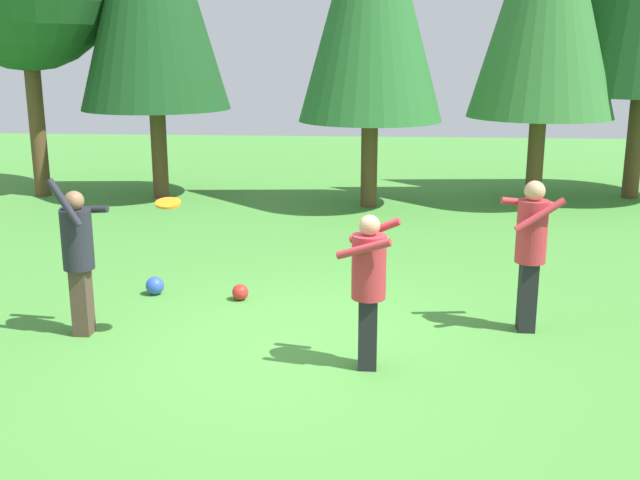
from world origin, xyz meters
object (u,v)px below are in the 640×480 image
(person_bystander, at_px, (531,243))
(person_catcher, at_px, (369,279))
(frisbee, at_px, (168,203))
(ball_blue, at_px, (155,286))
(ball_red, at_px, (240,292))
(person_thrower, at_px, (78,250))

(person_bystander, bearing_deg, person_catcher, 24.19)
(frisbee, relative_size, ball_blue, 1.30)
(person_catcher, relative_size, ball_red, 7.53)
(person_bystander, bearing_deg, frisbee, -0.00)
(person_thrower, height_order, person_catcher, person_thrower)
(person_catcher, relative_size, ball_blue, 6.61)
(person_bystander, distance_m, ball_red, 3.66)
(person_catcher, relative_size, person_bystander, 0.91)
(ball_blue, relative_size, ball_red, 1.14)
(frisbee, relative_size, ball_red, 1.48)
(person_bystander, xyz_separation_m, frisbee, (-3.91, -0.64, 0.52))
(person_thrower, bearing_deg, person_bystander, 13.00)
(person_thrower, distance_m, ball_blue, 1.73)
(person_thrower, bearing_deg, frisbee, 0.00)
(person_catcher, height_order, frisbee, frisbee)
(person_thrower, distance_m, frisbee, 1.23)
(frisbee, bearing_deg, person_bystander, 9.24)
(person_catcher, distance_m, frisbee, 2.28)
(person_thrower, height_order, ball_red, person_thrower)
(person_thrower, bearing_deg, ball_blue, 82.07)
(person_bystander, height_order, ball_blue, person_bystander)
(person_thrower, relative_size, person_catcher, 1.15)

